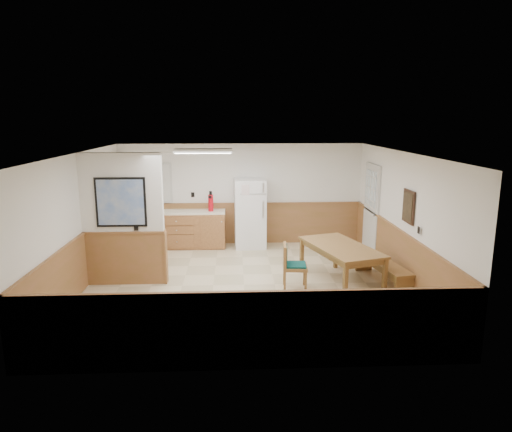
{
  "coord_description": "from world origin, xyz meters",
  "views": [
    {
      "loc": [
        -0.16,
        -8.22,
        3.12
      ],
      "look_at": [
        0.25,
        0.4,
        1.25
      ],
      "focal_mm": 32.0,
      "sensor_mm": 36.0,
      "label": 1
    }
  ],
  "objects_px": {
    "dining_bench": "(383,266)",
    "fire_extinguisher": "(211,202)",
    "soap_bottle": "(146,207)",
    "dining_chair": "(290,263)",
    "refrigerator": "(250,213)",
    "dining_table": "(341,250)"
  },
  "relations": [
    {
      "from": "refrigerator",
      "to": "dining_chair",
      "type": "relative_size",
      "value": 1.97
    },
    {
      "from": "dining_table",
      "to": "fire_extinguisher",
      "type": "height_order",
      "value": "fire_extinguisher"
    },
    {
      "from": "soap_bottle",
      "to": "fire_extinguisher",
      "type": "bearing_deg",
      "value": -2.51
    },
    {
      "from": "refrigerator",
      "to": "dining_bench",
      "type": "distance_m",
      "value": 3.66
    },
    {
      "from": "dining_chair",
      "to": "fire_extinguisher",
      "type": "xyz_separation_m",
      "value": [
        -1.59,
        2.88,
        0.62
      ]
    },
    {
      "from": "dining_table",
      "to": "fire_extinguisher",
      "type": "xyz_separation_m",
      "value": [
        -2.58,
        2.66,
        0.46
      ]
    },
    {
      "from": "dining_bench",
      "to": "soap_bottle",
      "type": "bearing_deg",
      "value": 141.34
    },
    {
      "from": "refrigerator",
      "to": "soap_bottle",
      "type": "distance_m",
      "value": 2.53
    },
    {
      "from": "dining_bench",
      "to": "soap_bottle",
      "type": "distance_m",
      "value": 5.73
    },
    {
      "from": "refrigerator",
      "to": "fire_extinguisher",
      "type": "xyz_separation_m",
      "value": [
        -0.95,
        0.02,
        0.28
      ]
    },
    {
      "from": "fire_extinguisher",
      "to": "dining_bench",
      "type": "bearing_deg",
      "value": -48.98
    },
    {
      "from": "dining_bench",
      "to": "fire_extinguisher",
      "type": "xyz_separation_m",
      "value": [
        -3.39,
        2.71,
        0.77
      ]
    },
    {
      "from": "soap_bottle",
      "to": "dining_chair",
      "type": "bearing_deg",
      "value": -42.96
    },
    {
      "from": "refrigerator",
      "to": "fire_extinguisher",
      "type": "height_order",
      "value": "refrigerator"
    },
    {
      "from": "refrigerator",
      "to": "soap_bottle",
      "type": "height_order",
      "value": "refrigerator"
    },
    {
      "from": "refrigerator",
      "to": "dining_chair",
      "type": "height_order",
      "value": "refrigerator"
    },
    {
      "from": "refrigerator",
      "to": "dining_table",
      "type": "bearing_deg",
      "value": -60.63
    },
    {
      "from": "refrigerator",
      "to": "dining_bench",
      "type": "height_order",
      "value": "refrigerator"
    },
    {
      "from": "refrigerator",
      "to": "fire_extinguisher",
      "type": "distance_m",
      "value": 0.99
    },
    {
      "from": "dining_bench",
      "to": "dining_chair",
      "type": "bearing_deg",
      "value": 176.2
    },
    {
      "from": "dining_table",
      "to": "fire_extinguisher",
      "type": "relative_size",
      "value": 4.12
    },
    {
      "from": "fire_extinguisher",
      "to": "soap_bottle",
      "type": "distance_m",
      "value": 1.58
    }
  ]
}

